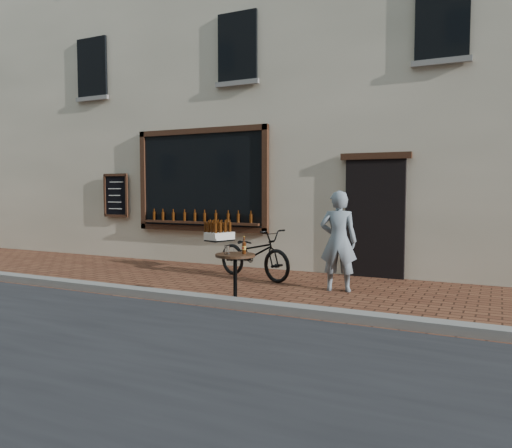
% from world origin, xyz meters
% --- Properties ---
extents(ground, '(90.00, 90.00, 0.00)m').
position_xyz_m(ground, '(0.00, 0.00, 0.00)').
color(ground, '#522A1A').
rests_on(ground, ground).
extents(kerb, '(90.00, 0.25, 0.12)m').
position_xyz_m(kerb, '(0.00, 0.20, 0.06)').
color(kerb, slate).
rests_on(kerb, ground).
extents(shop_building, '(28.00, 6.20, 10.00)m').
position_xyz_m(shop_building, '(0.00, 6.50, 5.00)').
color(shop_building, beige).
rests_on(shop_building, ground).
extents(cargo_bicycle, '(2.15, 1.20, 1.00)m').
position_xyz_m(cargo_bicycle, '(-0.09, 2.34, 0.48)').
color(cargo_bicycle, black).
rests_on(cargo_bicycle, ground).
extents(bistro_table, '(0.57, 0.57, 0.97)m').
position_xyz_m(bistro_table, '(0.63, 0.35, 0.52)').
color(bistro_table, black).
rests_on(bistro_table, ground).
extents(pedestrian, '(0.66, 0.49, 1.63)m').
position_xyz_m(pedestrian, '(1.66, 1.94, 0.81)').
color(pedestrian, slate).
rests_on(pedestrian, ground).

